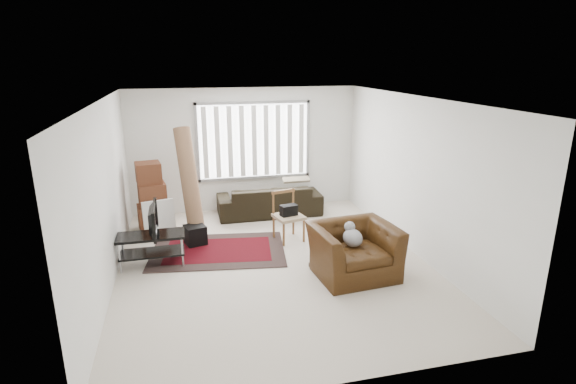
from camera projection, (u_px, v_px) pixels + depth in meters
name	position (u px, v px, depth m)	size (l,w,h in m)	color
room	(268.00, 154.00, 7.48)	(6.00, 6.02, 2.71)	beige
persian_rug	(218.00, 251.00, 7.98)	(2.51, 1.86, 0.02)	black
tv_stand	(151.00, 243.00, 7.35)	(1.07, 0.48, 0.54)	black
tv	(149.00, 220.00, 7.23)	(0.87, 0.11, 0.50)	black
subwoofer	(195.00, 235.00, 8.21)	(0.35, 0.35, 0.35)	black
moving_boxes	(152.00, 199.00, 8.82)	(0.63, 0.59, 1.36)	brown
white_flatpack	(159.00, 220.00, 8.47)	(0.58, 0.08, 0.74)	silver
rolled_rug	(190.00, 183.00, 8.40)	(0.31, 0.31, 2.10)	brown
sofa	(269.00, 195.00, 9.76)	(2.23, 0.96, 0.86)	black
side_chair	(288.00, 214.00, 8.35)	(0.60, 0.60, 0.93)	#947E61
armchair	(354.00, 247.00, 6.99)	(1.34, 1.20, 0.93)	#381F0B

